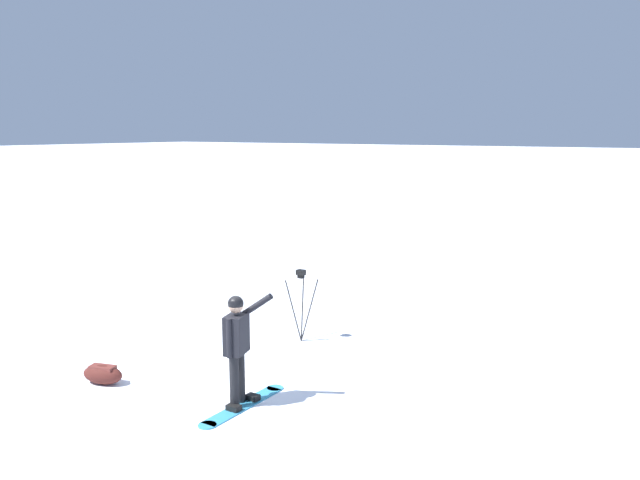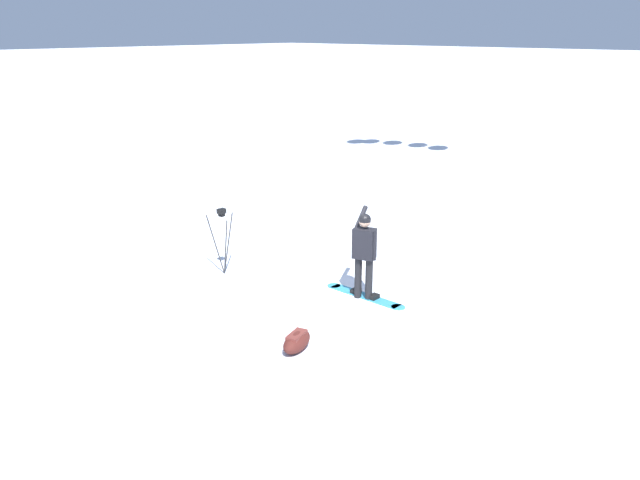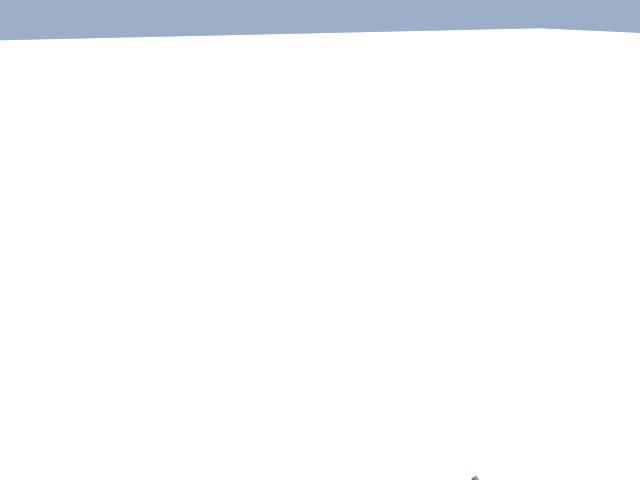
# 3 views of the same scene
# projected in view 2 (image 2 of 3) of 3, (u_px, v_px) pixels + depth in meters

# --- Properties ---
(ground_plane) EXTENTS (300.00, 300.00, 0.00)m
(ground_plane) POSITION_uv_depth(u_px,v_px,m) (328.00, 303.00, 12.23)
(ground_plane) COLOR white
(snowboarder) EXTENTS (0.60, 0.63, 1.70)m
(snowboarder) POSITION_uv_depth(u_px,v_px,m) (364.00, 247.00, 12.14)
(snowboarder) COLOR black
(snowboarder) RESTS_ON ground_plane
(snowboard) EXTENTS (1.83, 0.27, 0.10)m
(snowboard) POSITION_uv_depth(u_px,v_px,m) (365.00, 295.00, 12.52)
(snowboard) COLOR teal
(snowboard) RESTS_ON ground_plane
(gear_bag_large) EXTENTS (0.51, 0.75, 0.31)m
(gear_bag_large) POSITION_uv_depth(u_px,v_px,m) (297.00, 341.00, 10.39)
(gear_bag_large) COLOR #4C1E19
(gear_bag_large) RESTS_ON ground_plane
(camera_tripod) EXTENTS (0.66, 0.52, 1.41)m
(camera_tripod) POSITION_uv_depth(u_px,v_px,m) (222.00, 228.00, 13.40)
(camera_tripod) COLOR #262628
(camera_tripod) RESTS_ON ground_plane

